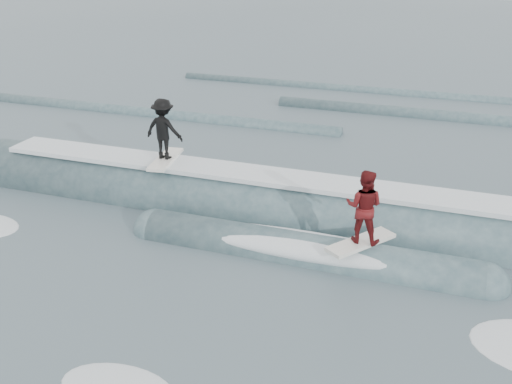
% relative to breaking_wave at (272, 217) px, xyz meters
% --- Properties ---
extents(ground, '(160.00, 160.00, 0.00)m').
position_rel_breaking_wave_xyz_m(ground, '(-0.28, -5.40, -0.04)').
color(ground, '#3B4B56').
rests_on(ground, ground).
extents(breaking_wave, '(22.38, 3.99, 2.41)m').
position_rel_breaking_wave_xyz_m(breaking_wave, '(0.00, 0.00, 0.00)').
color(breaking_wave, '#334D56').
rests_on(breaking_wave, ground).
extents(surfer_black, '(1.28, 2.06, 2.02)m').
position_rel_breaking_wave_xyz_m(surfer_black, '(-3.67, 0.34, 2.24)').
color(surfer_black, white).
rests_on(surfer_black, ground).
extents(surfer_red, '(1.62, 1.94, 2.02)m').
position_rel_breaking_wave_xyz_m(surfer_red, '(2.97, -1.86, 1.57)').
color(surfer_red, white).
rests_on(surfer_red, ground).
extents(whitewater, '(17.86, 8.13, 0.10)m').
position_rel_breaking_wave_xyz_m(whitewater, '(1.50, -6.53, -0.04)').
color(whitewater, white).
rests_on(whitewater, ground).
extents(far_swells, '(40.05, 8.65, 0.80)m').
position_rel_breaking_wave_xyz_m(far_swells, '(-0.20, 12.25, -0.04)').
color(far_swells, '#334D56').
rests_on(far_swells, ground).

